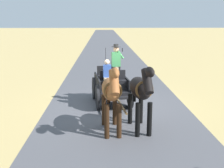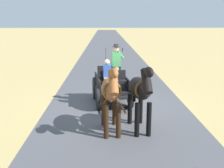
{
  "view_description": "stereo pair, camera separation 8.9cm",
  "coord_description": "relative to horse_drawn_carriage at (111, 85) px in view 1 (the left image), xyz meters",
  "views": [
    {
      "loc": [
        0.55,
        11.1,
        3.47
      ],
      "look_at": [
        0.22,
        0.94,
        1.1
      ],
      "focal_mm": 45.02,
      "sensor_mm": 36.0,
      "label": 1
    },
    {
      "loc": [
        0.46,
        11.1,
        3.47
      ],
      "look_at": [
        0.22,
        0.94,
        1.1
      ],
      "focal_mm": 45.02,
      "sensor_mm": 36.0,
      "label": 2
    }
  ],
  "objects": [
    {
      "name": "horse_off_side",
      "position": [
        0.09,
        3.06,
        0.51
      ],
      "size": [
        0.67,
        2.14,
        2.21
      ],
      "color": "brown",
      "rests_on": "ground"
    },
    {
      "name": "horse_drawn_carriage",
      "position": [
        0.0,
        0.0,
        0.0
      ],
      "size": [
        1.69,
        4.51,
        2.5
      ],
      "color": "black",
      "rests_on": "ground"
    },
    {
      "name": "ground_plane",
      "position": [
        -0.21,
        0.18,
        -0.82
      ],
      "size": [
        200.0,
        200.0,
        0.0
      ],
      "primitive_type": "plane",
      "color": "tan"
    },
    {
      "name": "road_surface",
      "position": [
        -0.21,
        0.18,
        -0.81
      ],
      "size": [
        5.61,
        160.0,
        0.01
      ],
      "primitive_type": "cube",
      "color": "#4C4C51",
      "rests_on": "ground"
    },
    {
      "name": "horse_near_side",
      "position": [
        -0.81,
        2.95,
        0.51
      ],
      "size": [
        0.73,
        2.14,
        2.21
      ],
      "color": "black",
      "rests_on": "ground"
    }
  ]
}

